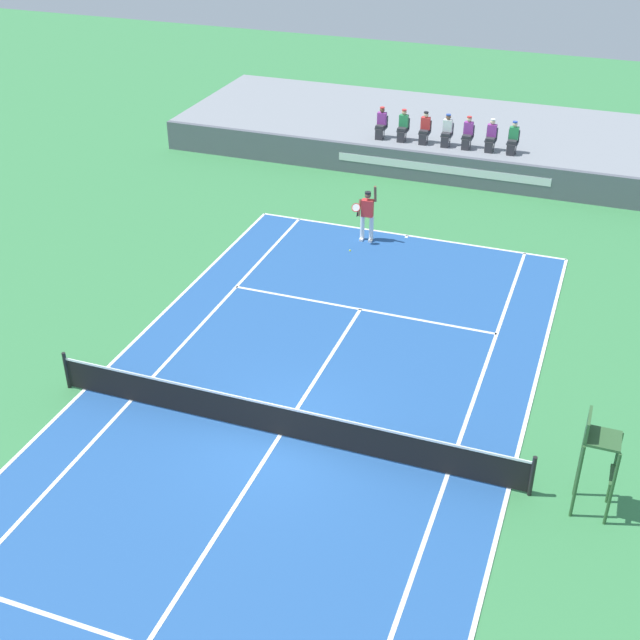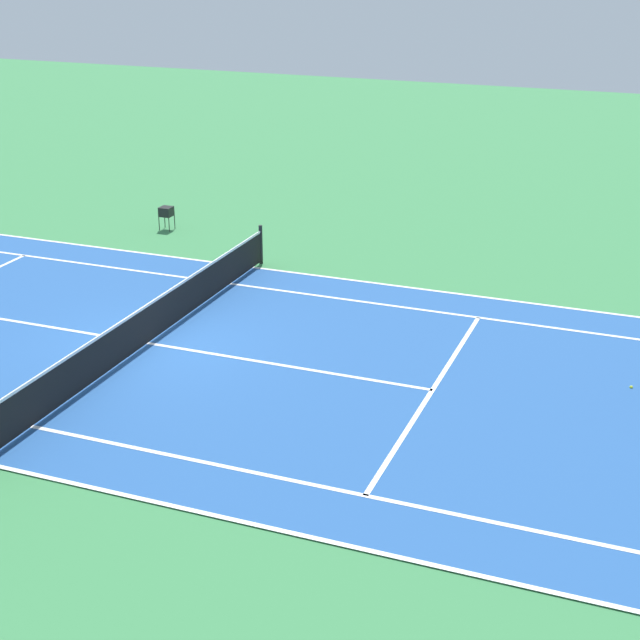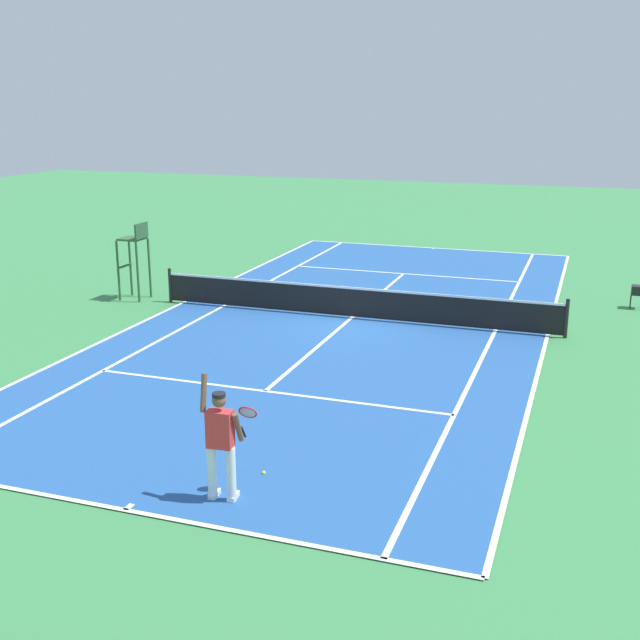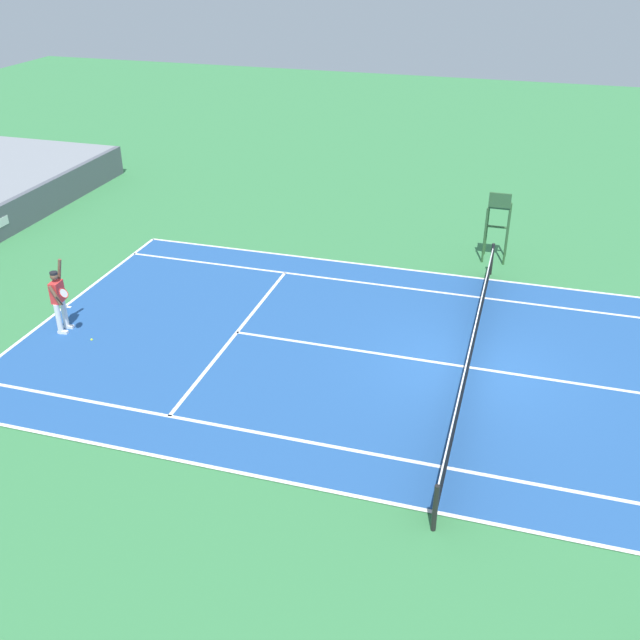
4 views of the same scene
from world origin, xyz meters
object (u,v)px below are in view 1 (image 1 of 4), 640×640
Objects in this scene: umpire_chair at (597,452)px; tennis_player at (367,214)px; spectator_seated_3 at (447,131)px; spectator_seated_6 at (513,138)px; spectator_seated_2 at (425,128)px; spectator_seated_4 at (468,133)px; tennis_ball at (350,251)px; spectator_seated_1 at (403,126)px; spectator_seated_0 at (381,123)px; spectator_seated_5 at (491,136)px.

tennis_player is at bearing 127.25° from umpire_chair.
umpire_chair reaches higher than tennis_player.
spectator_seated_3 is 1.00× the size of spectator_seated_6.
spectator_seated_3 is (0.91, 0.00, 0.00)m from spectator_seated_2.
spectator_seated_4 is 18.60× the size of tennis_ball.
tennis_ball is 13.35m from umpire_chair.
spectator_seated_2 is 1.76m from spectator_seated_4.
spectator_seated_1 is at bearing 116.61° from umpire_chair.
spectator_seated_0 reaches higher than umpire_chair.
spectator_seated_6 is 18.75m from umpire_chair.
spectator_seated_2 is 7.16m from tennis_player.
umpire_chair is (8.67, -10.04, 1.52)m from tennis_ball.
spectator_seated_4 is at bearing 0.00° from spectator_seated_2.
tennis_ball is at bearing 130.81° from umpire_chair.
spectator_seated_4 is at bearing 0.00° from spectator_seated_0.
spectator_seated_2 is 0.91m from spectator_seated_3.
spectator_seated_6 is at bearing 0.00° from spectator_seated_4.
spectator_seated_4 is at bearing 0.00° from spectator_seated_3.
spectator_seated_1 is 2.67m from spectator_seated_4.
spectator_seated_6 reaches higher than tennis_ball.
spectator_seated_4 is 0.52× the size of umpire_chair.
spectator_seated_6 is at bearing 62.01° from tennis_player.
spectator_seated_3 reaches higher than tennis_player.
tennis_player is at bearing -99.06° from spectator_seated_3.
spectator_seated_4 is at bearing 180.00° from spectator_seated_5.
spectator_seated_2 is at bearing 180.00° from spectator_seated_6.
spectator_seated_6 is (4.47, 0.00, 0.00)m from spectator_seated_1.
spectator_seated_1 is 4.47m from spectator_seated_6.
tennis_ball is at bearing -105.39° from spectator_seated_4.
spectator_seated_0 is at bearing 180.00° from spectator_seated_2.
spectator_seated_4 is 0.61× the size of tennis_player.
tennis_player is (1.62, -7.11, -0.85)m from spectator_seated_0.
spectator_seated_0 is at bearing 180.00° from spectator_seated_5.
tennis_ball is at bearing -93.38° from spectator_seated_2.
spectator_seated_2 is at bearing 114.26° from umpire_chair.
spectator_seated_5 is at bearing 0.00° from spectator_seated_3.
tennis_ball is (-2.24, -8.13, -1.81)m from spectator_seated_4.
spectator_seated_0 reaches higher than tennis_ball.
tennis_ball is at bearing -99.73° from spectator_seated_3.
spectator_seated_0 is 5.40m from spectator_seated_6.
umpire_chair is (6.43, -18.17, -0.28)m from spectator_seated_4.
spectator_seated_6 is 0.61× the size of tennis_player.
tennis_player is at bearing -117.99° from spectator_seated_6.
spectator_seated_0 is at bearing 99.51° from tennis_ball.
tennis_ball is at bearing -104.35° from tennis_player.
spectator_seated_2 is (1.84, 0.00, 0.00)m from spectator_seated_0.
umpire_chair is at bearing -61.10° from spectator_seated_0.
tennis_ball is (-1.39, -8.13, -1.81)m from spectator_seated_3.
spectator_seated_1 is at bearing 180.00° from spectator_seated_4.
spectator_seated_2 is 0.52× the size of umpire_chair.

